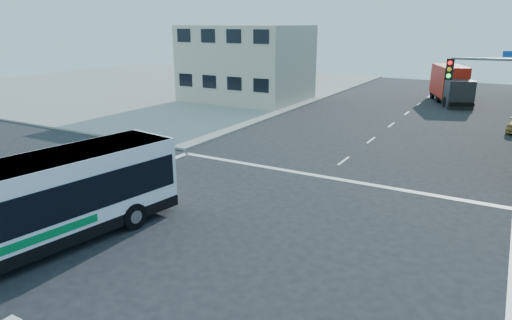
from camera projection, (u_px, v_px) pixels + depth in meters
The scene contains 5 objects.
ground at pixel (230, 246), 17.40m from camera, with size 120.00×120.00×0.00m, color black.
sidewalk_nw at pixel (154, 84), 63.08m from camera, with size 50.00×50.00×0.15m, color gray.
building_west at pixel (247, 64), 49.27m from camera, with size 12.06×10.06×8.00m.
transit_bus at pixel (12, 210), 16.03m from camera, with size 4.71×13.17×3.82m.
box_truck at pixel (451, 85), 48.33m from camera, with size 5.43×8.86×3.85m.
Camera 1 is at (8.60, -13.19, 8.15)m, focal length 32.00 mm.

